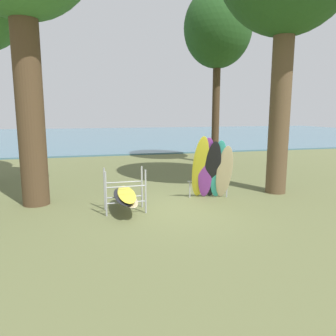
# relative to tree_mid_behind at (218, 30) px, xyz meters

# --- Properties ---
(ground_plane) EXTENTS (80.00, 80.00, 0.00)m
(ground_plane) POSITION_rel_tree_mid_behind_xyz_m (-4.34, -7.82, -7.08)
(ground_plane) COLOR #60663D
(lake_water) EXTENTS (80.00, 36.00, 0.10)m
(lake_water) POSITION_rel_tree_mid_behind_xyz_m (-4.34, 22.55, -7.03)
(lake_water) COLOR #477084
(lake_water) RESTS_ON ground
(tree_mid_behind) EXTENTS (3.55, 3.55, 9.20)m
(tree_mid_behind) POSITION_rel_tree_mid_behind_xyz_m (0.00, 0.00, 0.00)
(tree_mid_behind) COLOR #42301E
(tree_mid_behind) RESTS_ON ground
(leaning_board_pile) EXTENTS (1.44, 1.15, 2.13)m
(leaning_board_pile) POSITION_rel_tree_mid_behind_xyz_m (-3.06, -7.08, -6.08)
(leaning_board_pile) COLOR yellow
(leaning_board_pile) RESTS_ON ground
(board_storage_rack) EXTENTS (1.15, 2.12, 1.25)m
(board_storage_rack) POSITION_rel_tree_mid_behind_xyz_m (-5.93, -7.63, -6.61)
(board_storage_rack) COLOR #9EA0A5
(board_storage_rack) RESTS_ON ground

